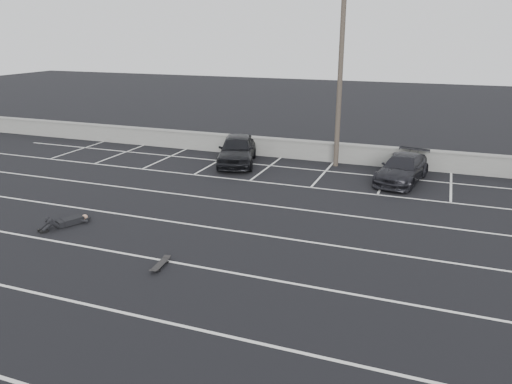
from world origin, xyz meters
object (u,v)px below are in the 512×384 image
at_px(car_right, 402,169).
at_px(skateboard, 160,264).
at_px(utility_pole, 340,73).
at_px(car_left, 237,149).
at_px(trash_bin, 398,161).
at_px(person, 72,218).

relative_size(car_right, skateboard, 4.75).
distance_m(utility_pole, skateboard, 14.62).
relative_size(car_left, skateboard, 5.03).
height_order(car_left, trash_bin, car_left).
xyz_separation_m(utility_pole, skateboard, (-2.49, -13.61, -4.73)).
bearing_deg(person, skateboard, 3.10).
xyz_separation_m(utility_pole, person, (-7.39, -11.68, -4.58)).
height_order(person, skateboard, person).
relative_size(car_right, trash_bin, 5.09).
xyz_separation_m(car_right, utility_pole, (-3.53, 1.73, 4.19)).
bearing_deg(person, car_right, 66.88).
xyz_separation_m(car_right, skateboard, (-6.01, -11.88, -0.55)).
height_order(car_left, skateboard, car_left).
distance_m(car_left, car_right, 8.58).
bearing_deg(trash_bin, car_left, -167.34).
bearing_deg(skateboard, car_right, 57.00).
relative_size(car_right, utility_pole, 0.46).
bearing_deg(utility_pole, person, -122.31).
height_order(car_right, trash_bin, car_right).
bearing_deg(trash_bin, car_right, -79.39).
distance_m(utility_pole, person, 14.56).
bearing_deg(utility_pole, trash_bin, 7.29).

